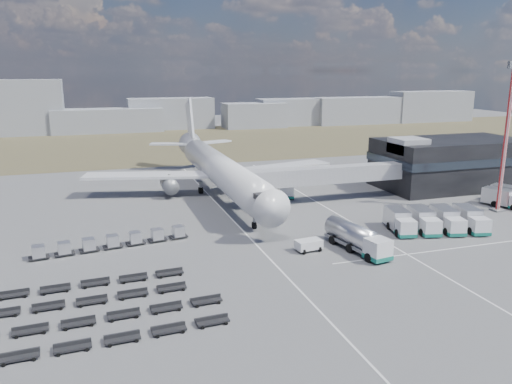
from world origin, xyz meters
name	(u,v)px	position (x,y,z in m)	size (l,w,h in m)	color
ground	(274,247)	(0.00, 0.00, 0.00)	(420.00, 420.00, 0.00)	#565659
grass_strip	(165,142)	(0.00, 110.00, 0.01)	(420.00, 90.00, 0.01)	brown
lane_markings	(328,234)	(9.77, 3.00, 0.01)	(47.12, 110.00, 0.01)	silver
terminal	(450,162)	(47.77, 23.96, 5.25)	(30.40, 16.40, 11.00)	black
jet_bridge	(318,176)	(15.90, 20.42, 5.05)	(30.30, 3.80, 7.05)	#939399
airliner	(218,168)	(0.00, 32.38, 5.29)	(51.59, 64.53, 17.62)	silver
skyline	(163,113)	(4.85, 147.46, 6.75)	(298.64, 24.34, 20.68)	gray
fuel_tanker	(357,238)	(10.22, -4.66, 1.82)	(4.69, 11.60, 3.65)	silver
pushback_tug	(309,245)	(4.00, -2.71, 0.78)	(3.52, 1.98, 1.56)	silver
catering_truck	(286,188)	(12.08, 26.67, 1.59)	(4.66, 7.28, 3.11)	silver
service_trucks_near	(435,220)	(25.98, -0.53, 1.67)	(15.22, 10.60, 3.08)	silver
service_trucks_far	(508,197)	(48.14, 8.00, 1.60)	(8.52, 9.14, 2.95)	silver
uld_row	(113,241)	(-21.26, 6.57, 0.99)	(21.36, 4.77, 1.66)	black
baggage_dollies	(48,316)	(-28.17, -12.65, 0.38)	(34.25, 16.66, 0.76)	black
floodlight_mast	(506,138)	(43.53, 5.47, 12.71)	(2.37, 1.96, 25.37)	red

